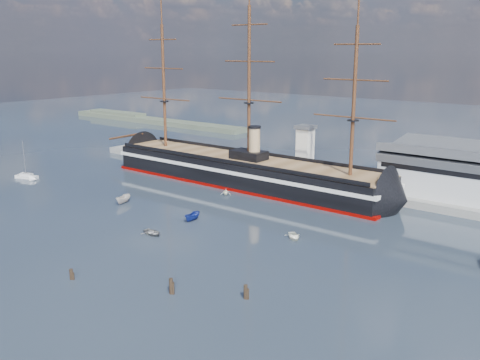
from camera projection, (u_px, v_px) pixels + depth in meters
The scene contains 14 objects.
ground at pixel (224, 206), 134.61m from camera, with size 600.00×600.00×0.00m, color #1E2934.
quay at pixel (330, 184), 155.88m from camera, with size 180.00×18.00×2.00m, color slate.
quay_tower at pixel (305, 150), 155.52m from camera, with size 5.00×5.00×15.00m.
shoreline at pixel (142, 119), 290.74m from camera, with size 120.00×10.00×4.00m.
warship at pixel (239, 170), 155.73m from camera, with size 112.88×16.25×53.94m.
sailboat at pixel (27, 176), 162.53m from camera, with size 7.57×4.42×11.64m.
motorboat_a at pixel (123, 204), 136.26m from camera, with size 6.53×2.40×2.61m, color beige.
motorboat_b at pixel (152, 235), 113.39m from camera, with size 3.15×1.26×1.47m, color slate.
motorboat_c at pixel (192, 221), 122.52m from camera, with size 5.94×2.18×2.37m, color navy.
motorboat_d at pixel (226, 195), 144.44m from camera, with size 5.15×2.23×1.89m, color white.
motorboat_e at pixel (294, 239), 111.20m from camera, with size 2.93×1.17×1.37m, color silver.
piling_near_mid at pixel (72, 279), 91.53m from camera, with size 0.64×0.64×2.57m, color black.
piling_near_right at pixel (171, 294), 86.10m from camera, with size 0.64×0.64×3.38m, color black.
piling_far_right at pixel (246, 299), 84.36m from camera, with size 0.64×0.64×3.07m, color black.
Camera 1 is at (83.73, -58.47, 38.35)m, focal length 40.00 mm.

